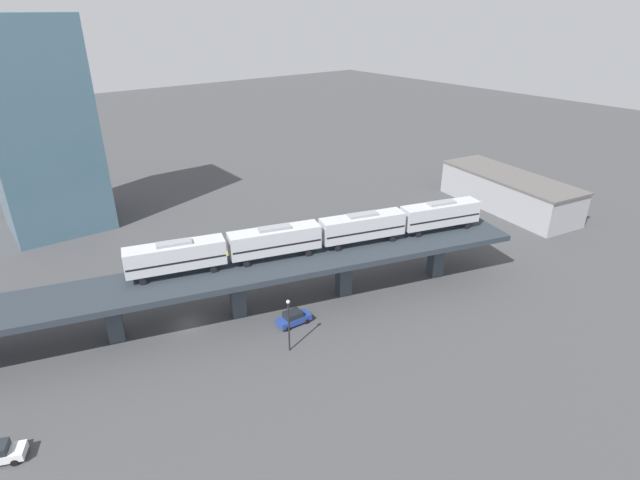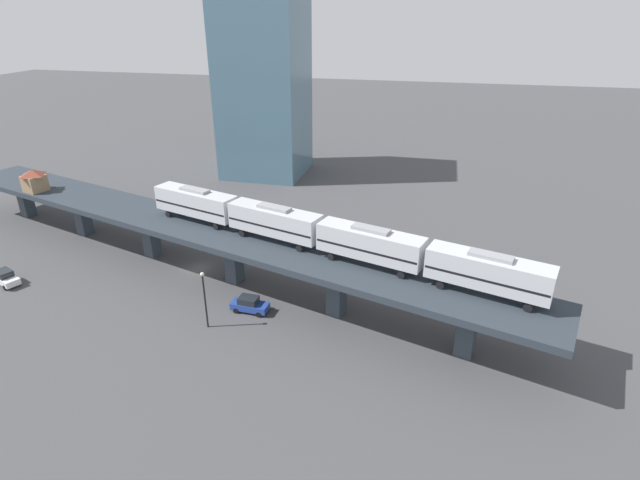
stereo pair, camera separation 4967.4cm
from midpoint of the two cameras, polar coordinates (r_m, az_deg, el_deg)
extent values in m
plane|color=#424244|center=(63.86, -36.60, -13.45)|extent=(400.00, 400.00, 0.00)
cube|color=#283039|center=(60.68, -38.12, -8.69)|extent=(34.47, 90.54, 0.80)
cube|color=#333D47|center=(65.62, -44.44, -11.87)|extent=(2.24, 2.24, 5.89)
cube|color=#333D47|center=(60.47, -31.40, -10.67)|extent=(2.24, 2.24, 5.89)
cube|color=#333D47|center=(58.81, -16.97, -8.71)|extent=(2.24, 2.24, 5.89)
cube|color=#333D47|center=(60.90, -2.80, -6.24)|extent=(2.24, 2.24, 5.89)
cube|color=silver|center=(60.67, -38.89, -5.69)|extent=(6.13, 12.30, 3.10)
cube|color=black|center=(60.80, -38.81, -5.93)|extent=(6.10, 12.08, 0.24)
cube|color=gray|center=(59.97, -39.33, -4.25)|extent=(2.55, 4.43, 0.36)
cylinder|color=black|center=(64.11, -41.63, -7.26)|extent=(0.45, 0.87, 0.84)
cylinder|color=black|center=(62.19, -42.28, -8.36)|extent=(0.45, 0.87, 0.84)
cylinder|color=black|center=(61.29, -34.39, -6.39)|extent=(0.45, 0.87, 0.84)
cylinder|color=black|center=(59.28, -34.81, -7.52)|extent=(0.45, 0.87, 0.84)
cube|color=silver|center=(57.53, -27.10, -4.07)|extent=(6.13, 12.30, 3.10)
cube|color=black|center=(57.66, -27.04, -4.34)|extent=(6.10, 12.08, 0.24)
cube|color=gray|center=(56.79, -27.44, -2.55)|extent=(2.55, 4.43, 0.36)
cylinder|color=black|center=(60.28, -30.56, -5.88)|extent=(0.45, 0.87, 0.84)
cylinder|color=black|center=(58.23, -30.85, -7.02)|extent=(0.45, 0.87, 0.84)
cylinder|color=black|center=(59.09, -22.62, -4.75)|extent=(0.45, 0.87, 0.84)
cylinder|color=black|center=(57.00, -22.60, -5.88)|extent=(0.45, 0.87, 0.84)
cube|color=silver|center=(57.06, -14.61, -2.17)|extent=(6.13, 12.30, 3.10)
cube|color=black|center=(57.20, -14.58, -2.44)|extent=(6.10, 12.08, 0.24)
cube|color=gray|center=(56.31, -14.80, -0.61)|extent=(2.55, 4.43, 0.36)
cylinder|color=black|center=(58.94, -18.58, -4.13)|extent=(0.45, 0.87, 0.84)
cylinder|color=black|center=(56.85, -18.41, -5.24)|extent=(0.45, 0.87, 0.84)
cylinder|color=black|center=(59.53, -10.55, -2.85)|extent=(0.45, 0.87, 0.84)
cylinder|color=black|center=(57.46, -10.08, -3.90)|extent=(0.45, 0.87, 0.84)
cube|color=silver|center=(59.33, -2.53, -0.23)|extent=(6.13, 12.30, 3.10)
cube|color=black|center=(59.46, -2.53, -0.49)|extent=(6.10, 12.08, 0.24)
cube|color=gray|center=(58.61, -2.56, 1.30)|extent=(2.55, 4.43, 0.36)
cylinder|color=black|center=(60.27, -6.64, -2.21)|extent=(0.45, 0.87, 0.84)
cylinder|color=black|center=(58.22, -6.04, -3.22)|extent=(0.45, 0.87, 0.84)
cylinder|color=black|center=(62.56, 0.80, -0.95)|extent=(0.45, 0.87, 0.84)
cylinder|color=black|center=(60.59, 1.63, -1.88)|extent=(0.45, 0.87, 0.84)
cylinder|color=black|center=(61.73, -56.37, -21.91)|extent=(0.48, 0.70, 0.66)
cylinder|color=black|center=(60.90, -57.40, -22.94)|extent=(0.48, 0.70, 0.66)
cube|color=#233D93|center=(56.75, -25.42, -14.45)|extent=(2.05, 4.50, 0.80)
cube|color=#1E2328|center=(56.28, -25.72, -13.87)|extent=(1.76, 2.29, 0.76)
cylinder|color=black|center=(57.63, -26.93, -14.64)|extent=(0.28, 0.67, 0.66)
cylinder|color=black|center=(56.27, -26.63, -15.64)|extent=(0.28, 0.67, 0.66)
cylinder|color=black|center=(57.76, -24.10, -13.90)|extent=(0.28, 0.67, 0.66)
cylinder|color=black|center=(56.40, -23.72, -14.87)|extent=(0.28, 0.67, 0.66)
cube|color=#333338|center=(71.70, -24.54, -4.73)|extent=(2.37, 2.19, 2.30)
cube|color=gold|center=(70.86, -27.27, -5.49)|extent=(2.77, 5.39, 2.70)
cylinder|color=black|center=(71.40, -24.10, -5.84)|extent=(0.44, 1.03, 1.00)
cylinder|color=black|center=(73.08, -24.65, -5.22)|extent=(0.44, 1.03, 1.00)
cylinder|color=black|center=(70.34, -27.99, -7.16)|extent=(0.44, 1.03, 1.00)
cylinder|color=black|center=(72.12, -28.47, -6.47)|extent=(0.44, 1.03, 1.00)
cylinder|color=black|center=(51.77, -28.62, -15.88)|extent=(0.20, 0.20, 6.50)
sphere|color=beige|center=(49.74, -29.46, -12.80)|extent=(0.44, 0.44, 0.44)
cube|color=#99999E|center=(87.16, 11.41, 3.51)|extent=(29.29, 14.60, 6.40)
cube|color=#595654|center=(85.99, 11.60, 5.62)|extent=(29.88, 14.89, 0.40)
cube|color=slate|center=(99.72, -43.82, 8.67)|extent=(16.00, 16.00, 36.00)
camera|label=1|loc=(24.84, -124.22, -9.42)|focal=28.00mm
camera|label=2|loc=(24.84, 55.78, 9.42)|focal=28.00mm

